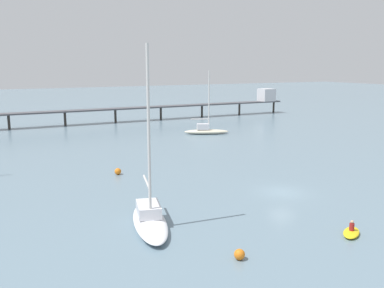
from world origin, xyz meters
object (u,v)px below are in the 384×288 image
at_px(sailboat_white, 150,217).
at_px(mooring_buoy_near, 118,171).
at_px(sailboat_cream, 206,130).
at_px(mooring_buoy_inner, 239,254).
at_px(dinghy_yellow, 351,232).
at_px(pier, 168,104).

height_order(sailboat_white, mooring_buoy_near, sailboat_white).
distance_m(sailboat_cream, mooring_buoy_inner, 49.66).
height_order(dinghy_yellow, mooring_buoy_near, dinghy_yellow).
xyz_separation_m(sailboat_cream, mooring_buoy_inner, (-21.92, -44.56, -0.40)).
bearing_deg(pier, sailboat_cream, -95.69).
bearing_deg(pier, sailboat_white, -114.90).
relative_size(pier, mooring_buoy_inner, 120.97).
height_order(dinghy_yellow, mooring_buoy_inner, dinghy_yellow).
relative_size(sailboat_cream, mooring_buoy_near, 15.02).
distance_m(pier, sailboat_white, 64.66).
bearing_deg(sailboat_cream, mooring_buoy_near, -137.95).
relative_size(sailboat_white, mooring_buoy_near, 18.43).
distance_m(pier, mooring_buoy_inner, 70.89).
distance_m(sailboat_cream, dinghy_yellow, 46.60).
bearing_deg(dinghy_yellow, pier, 77.76).
relative_size(mooring_buoy_near, mooring_buoy_inner, 1.05).
bearing_deg(mooring_buoy_near, sailboat_cream, 42.05).
relative_size(sailboat_cream, dinghy_yellow, 4.29).
xyz_separation_m(sailboat_white, mooring_buoy_near, (2.38, 16.15, -0.39)).
relative_size(pier, sailboat_cream, 7.66).
bearing_deg(sailboat_white, pier, 65.10).
xyz_separation_m(sailboat_white, sailboat_cream, (25.01, 36.57, -0.02)).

